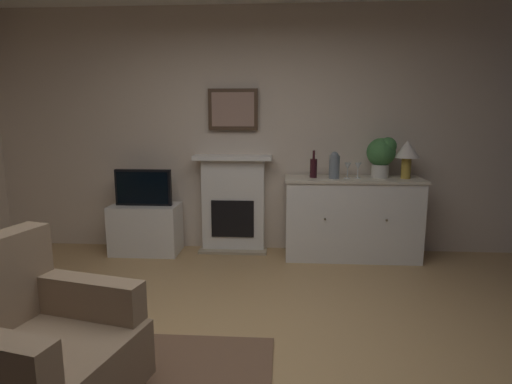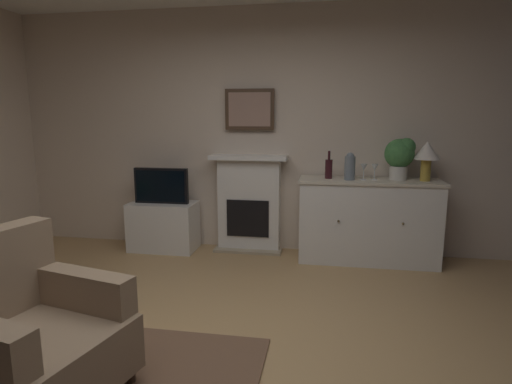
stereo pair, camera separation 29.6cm
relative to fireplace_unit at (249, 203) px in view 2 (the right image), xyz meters
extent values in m
cube|color=tan|center=(0.23, -2.35, -0.60)|extent=(6.08, 5.02, 0.10)
cube|color=beige|center=(0.23, 0.13, 0.81)|extent=(6.08, 0.06, 2.71)
cube|color=white|center=(0.00, 0.01, -0.02)|extent=(0.70, 0.18, 1.05)
cube|color=tan|center=(0.00, -0.09, -0.53)|extent=(0.77, 0.20, 0.03)
cube|color=black|center=(0.00, -0.09, -0.16)|extent=(0.48, 0.02, 0.42)
cube|color=white|center=(0.00, -0.02, 0.53)|extent=(0.87, 0.27, 0.05)
cube|color=#473323|center=(0.00, 0.05, 1.05)|extent=(0.55, 0.03, 0.45)
cube|color=#9E7A6B|center=(0.00, 0.03, 1.05)|extent=(0.47, 0.01, 0.37)
cube|color=white|center=(1.31, -0.18, -0.12)|extent=(1.42, 0.45, 0.85)
cube|color=beige|center=(1.31, -0.18, 0.32)|extent=(1.45, 0.48, 0.03)
sphere|color=brown|center=(1.00, -0.41, -0.06)|extent=(0.02, 0.02, 0.02)
sphere|color=brown|center=(1.62, -0.41, -0.06)|extent=(0.02, 0.02, 0.02)
cylinder|color=#B79338|center=(1.85, -0.18, 0.44)|extent=(0.10, 0.10, 0.22)
cone|color=silver|center=(1.85, -0.18, 0.64)|extent=(0.26, 0.26, 0.18)
cylinder|color=#331419|center=(0.88, -0.17, 0.43)|extent=(0.08, 0.08, 0.20)
cylinder|color=#331419|center=(0.88, -0.17, 0.58)|extent=(0.03, 0.03, 0.09)
cylinder|color=silver|center=(1.24, -0.21, 0.34)|extent=(0.06, 0.06, 0.00)
cylinder|color=silver|center=(1.24, -0.21, 0.38)|extent=(0.01, 0.01, 0.09)
cone|color=silver|center=(1.24, -0.21, 0.46)|extent=(0.07, 0.07, 0.07)
cylinder|color=silver|center=(1.35, -0.19, 0.34)|extent=(0.06, 0.06, 0.00)
cylinder|color=silver|center=(1.35, -0.19, 0.38)|extent=(0.01, 0.01, 0.09)
cone|color=silver|center=(1.35, -0.19, 0.46)|extent=(0.07, 0.07, 0.07)
cylinder|color=slate|center=(1.10, -0.23, 0.45)|extent=(0.11, 0.11, 0.24)
sphere|color=slate|center=(1.10, -0.23, 0.57)|extent=(0.08, 0.08, 0.08)
cube|color=white|center=(-0.97, -0.16, -0.27)|extent=(0.75, 0.42, 0.55)
cube|color=black|center=(-0.97, -0.18, 0.20)|extent=(0.62, 0.06, 0.40)
cube|color=black|center=(-0.97, -0.22, 0.20)|extent=(0.57, 0.01, 0.35)
cylinder|color=beige|center=(1.59, -0.13, 0.40)|extent=(0.18, 0.18, 0.14)
sphere|color=#3D753D|center=(1.59, -0.13, 0.60)|extent=(0.30, 0.30, 0.30)
sphere|color=#3D753D|center=(1.65, -0.16, 0.67)|extent=(0.18, 0.18, 0.18)
cube|color=#8C7259|center=(-0.62, -2.80, -0.29)|extent=(0.95, 0.92, 0.32)
cube|color=#8C7259|center=(-0.55, -2.49, -0.02)|extent=(0.73, 0.30, 0.22)
cylinder|color=#473323|center=(-0.21, -2.56, -0.50)|extent=(0.05, 0.05, 0.10)
cylinder|color=#473323|center=(-0.88, -2.41, -0.50)|extent=(0.05, 0.05, 0.10)
camera|label=1|loc=(0.57, -4.63, 0.98)|focal=29.38mm
camera|label=2|loc=(0.87, -4.60, 0.98)|focal=29.38mm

